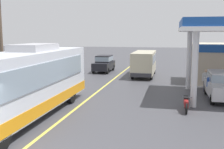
# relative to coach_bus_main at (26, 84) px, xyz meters

# --- Properties ---
(ground) EXTENTS (120.00, 120.00, 0.00)m
(ground) POSITION_rel_coach_bus_main_xyz_m (1.82, 14.95, -1.72)
(ground) COLOR #424247
(lane_divider_stripe) EXTENTS (0.16, 50.00, 0.01)m
(lane_divider_stripe) POSITION_rel_coach_bus_main_xyz_m (1.82, 9.95, -1.72)
(lane_divider_stripe) COLOR #D8CC4C
(lane_divider_stripe) RESTS_ON ground
(coach_bus_main) EXTENTS (2.60, 11.04, 3.69)m
(coach_bus_main) POSITION_rel_coach_bus_main_xyz_m (0.00, 0.00, 0.00)
(coach_bus_main) COLOR silver
(coach_bus_main) RESTS_ON ground
(car_at_pump) EXTENTS (1.70, 4.20, 1.82)m
(car_at_pump) POSITION_rel_coach_bus_main_xyz_m (10.26, 6.25, -0.71)
(car_at_pump) COLOR #B2B2B7
(car_at_pump) RESTS_ON ground
(minibus_opposing_lane) EXTENTS (2.04, 6.13, 2.44)m
(minibus_opposing_lane) POSITION_rel_coach_bus_main_xyz_m (4.43, 15.07, -0.25)
(minibus_opposing_lane) COLOR #BFB799
(minibus_opposing_lane) RESTS_ON ground
(motorcycle_parked_forecourt) EXTENTS (0.55, 1.80, 0.92)m
(motorcycle_parked_forecourt) POSITION_rel_coach_bus_main_xyz_m (7.90, 2.96, -1.28)
(motorcycle_parked_forecourt) COLOR black
(motorcycle_parked_forecourt) RESTS_ON ground
(pedestrian_near_pump) EXTENTS (0.55, 0.22, 1.66)m
(pedestrian_near_pump) POSITION_rel_coach_bus_main_xyz_m (9.64, 6.39, -0.79)
(pedestrian_near_pump) COLOR #33333F
(pedestrian_near_pump) RESTS_ON ground
(pedestrian_by_shop) EXTENTS (0.55, 0.22, 1.66)m
(pedestrian_by_shop) POSITION_rel_coach_bus_main_xyz_m (9.56, 8.47, -0.79)
(pedestrian_by_shop) COLOR #33333F
(pedestrian_by_shop) RESTS_ON ground
(car_trailing_behind_bus) EXTENTS (1.70, 4.20, 1.82)m
(car_trailing_behind_bus) POSITION_rel_coach_bus_main_xyz_m (-0.26, 17.35, -0.71)
(car_trailing_behind_bus) COLOR black
(car_trailing_behind_bus) RESTS_ON ground
(utility_pole_roadside) EXTENTS (1.80, 0.24, 8.39)m
(utility_pole_roadside) POSITION_rel_coach_bus_main_xyz_m (-5.10, 5.71, 2.66)
(utility_pole_roadside) COLOR brown
(utility_pole_roadside) RESTS_ON ground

